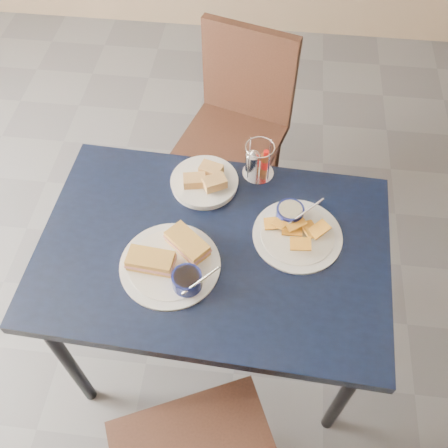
# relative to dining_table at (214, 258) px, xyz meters

# --- Properties ---
(ground) EXTENTS (6.00, 6.00, 0.00)m
(ground) POSITION_rel_dining_table_xyz_m (0.09, -0.14, -0.68)
(ground) COLOR #4F5054
(ground) RESTS_ON ground
(dining_table) EXTENTS (1.14, 0.79, 0.75)m
(dining_table) POSITION_rel_dining_table_xyz_m (0.00, 0.00, 0.00)
(dining_table) COLOR black
(dining_table) RESTS_ON ground
(chair_far) EXTENTS (0.53, 0.52, 0.91)m
(chair_far) POSITION_rel_dining_table_xyz_m (-0.02, 0.87, -0.16)
(chair_far) COLOR black
(chair_far) RESTS_ON ground
(sandwich_plate) EXTENTS (0.32, 0.31, 0.12)m
(sandwich_plate) POSITION_rel_dining_table_xyz_m (-0.11, -0.09, 0.10)
(sandwich_plate) COLOR white
(sandwich_plate) RESTS_ON dining_table
(plantain_plate) EXTENTS (0.29, 0.29, 0.12)m
(plantain_plate) POSITION_rel_dining_table_xyz_m (0.25, 0.09, 0.09)
(plantain_plate) COLOR white
(plantain_plate) RESTS_ON dining_table
(bread_basket) EXTENTS (0.23, 0.23, 0.07)m
(bread_basket) POSITION_rel_dining_table_xyz_m (-0.06, 0.25, 0.09)
(bread_basket) COLOR white
(bread_basket) RESTS_ON dining_table
(condiment_caddy) EXTENTS (0.11, 0.11, 0.14)m
(condiment_caddy) POSITION_rel_dining_table_xyz_m (0.11, 0.32, 0.13)
(condiment_caddy) COLOR silver
(condiment_caddy) RESTS_ON dining_table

